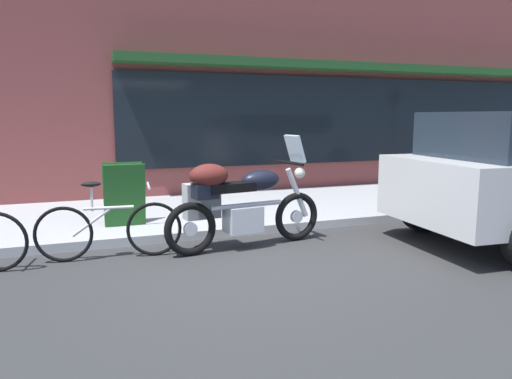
# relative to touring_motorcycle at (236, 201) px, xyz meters

# --- Properties ---
(ground_plane) EXTENTS (80.00, 80.00, 0.00)m
(ground_plane) POSITION_rel_touring_motorcycle_xyz_m (-0.15, -0.85, -0.61)
(ground_plane) COLOR #333333
(storefront_building) EXTENTS (19.99, 0.90, 6.70)m
(storefront_building) POSITION_rel_touring_motorcycle_xyz_m (5.85, 3.77, 2.67)
(storefront_building) COLOR brown
(storefront_building) RESTS_ON ground_plane
(touring_motorcycle) EXTENTS (2.13, 0.66, 1.40)m
(touring_motorcycle) POSITION_rel_touring_motorcycle_xyz_m (0.00, 0.00, 0.00)
(touring_motorcycle) COLOR black
(touring_motorcycle) RESTS_ON ground_plane
(parked_bicycle) EXTENTS (1.64, 0.48, 0.91)m
(parked_bicycle) POSITION_rel_touring_motorcycle_xyz_m (-1.51, 0.09, -0.25)
(parked_bicycle) COLOR black
(parked_bicycle) RESTS_ON ground_plane
(sandwich_board_sign) EXTENTS (0.55, 0.40, 0.87)m
(sandwich_board_sign) POSITION_rel_touring_motorcycle_xyz_m (-1.22, 1.26, -0.04)
(sandwich_board_sign) COLOR #1E511E
(sandwich_board_sign) RESTS_ON sidewalk_curb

